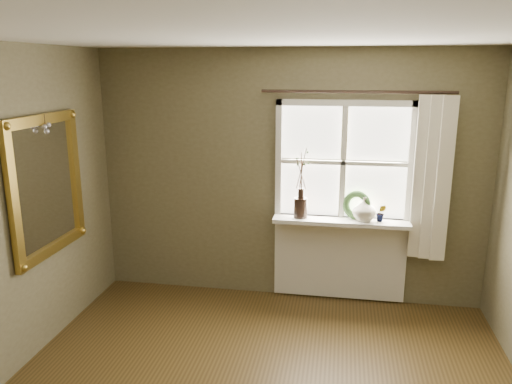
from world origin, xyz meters
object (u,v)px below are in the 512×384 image
Objects in this scene: cream_vase at (364,209)px; gilt_mirror at (47,185)px; dark_jug at (301,208)px; wreath at (356,208)px.

cream_vase is 2.96m from gilt_mirror.
dark_jug is 0.56m from wreath.
gilt_mirror reaches higher than wreath.
dark_jug is 0.63m from cream_vase.
wreath is at bearing 152.22° from cream_vase.
wreath is 0.24× the size of gilt_mirror.
wreath is at bearing 4.10° from dark_jug.
gilt_mirror is (-2.11, -1.06, 0.40)m from dark_jug.
cream_vase is (0.63, 0.00, 0.02)m from dark_jug.
wreath reaches higher than cream_vase.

